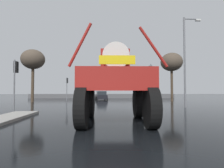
# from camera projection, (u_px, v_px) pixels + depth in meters

# --- Properties ---
(ground_plane) EXTENTS (120.00, 120.00, 0.00)m
(ground_plane) POSITION_uv_depth(u_px,v_px,m) (101.00, 104.00, 22.11)
(ground_plane) COLOR black
(oversize_sprayer) EXTENTS (4.21, 5.20, 4.46)m
(oversize_sprayer) POSITION_uv_depth(u_px,v_px,m) (115.00, 83.00, 9.20)
(oversize_sprayer) COLOR black
(oversize_sprayer) RESTS_ON ground
(sedan_ahead) EXTENTS (2.28, 4.28, 1.52)m
(sedan_ahead) POSITION_uv_depth(u_px,v_px,m) (101.00, 96.00, 31.16)
(sedan_ahead) COLOR black
(sedan_ahead) RESTS_ON ground
(traffic_signal_near_left) EXTENTS (0.24, 0.54, 3.89)m
(traffic_signal_near_left) POSITION_uv_depth(u_px,v_px,m) (15.00, 74.00, 13.25)
(traffic_signal_near_left) COLOR slate
(traffic_signal_near_left) RESTS_ON ground
(traffic_signal_near_right) EXTENTS (0.24, 0.54, 3.61)m
(traffic_signal_near_right) POSITION_uv_depth(u_px,v_px,m) (150.00, 77.00, 13.70)
(traffic_signal_near_right) COLOR slate
(traffic_signal_near_right) RESTS_ON ground
(traffic_signal_far_left) EXTENTS (0.24, 0.55, 3.75)m
(traffic_signal_far_left) POSITION_uv_depth(u_px,v_px,m) (67.00, 84.00, 28.97)
(traffic_signal_far_left) COLOR slate
(traffic_signal_far_left) RESTS_ON ground
(streetlight_near_right) EXTENTS (1.72, 0.24, 8.72)m
(streetlight_near_right) POSITION_uv_depth(u_px,v_px,m) (186.00, 58.00, 17.15)
(streetlight_near_right) COLOR slate
(streetlight_near_right) RESTS_ON ground
(bare_tree_left) EXTENTS (3.24, 3.24, 7.38)m
(bare_tree_left) POSITION_uv_depth(u_px,v_px,m) (33.00, 60.00, 25.06)
(bare_tree_left) COLOR #473828
(bare_tree_left) RESTS_ON ground
(bare_tree_right) EXTENTS (3.30, 3.30, 7.40)m
(bare_tree_right) POSITION_uv_depth(u_px,v_px,m) (172.00, 62.00, 27.36)
(bare_tree_right) COLOR #473828
(bare_tree_right) RESTS_ON ground
(roadside_barrier) EXTENTS (30.91, 0.24, 0.90)m
(roadside_barrier) POSITION_uv_depth(u_px,v_px,m) (103.00, 96.00, 37.77)
(roadside_barrier) COLOR #59595B
(roadside_barrier) RESTS_ON ground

